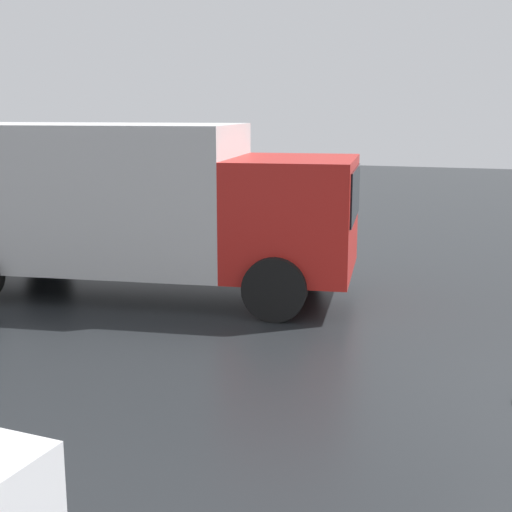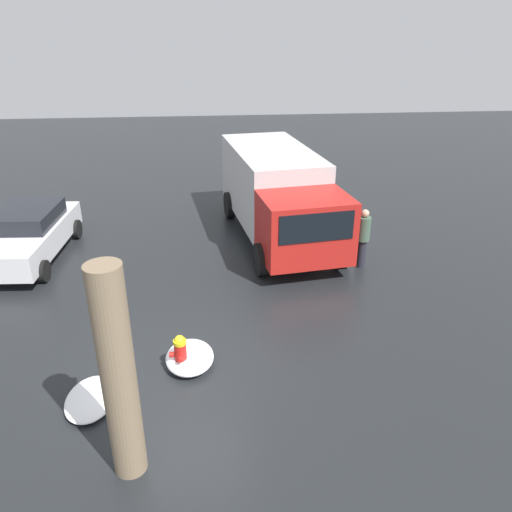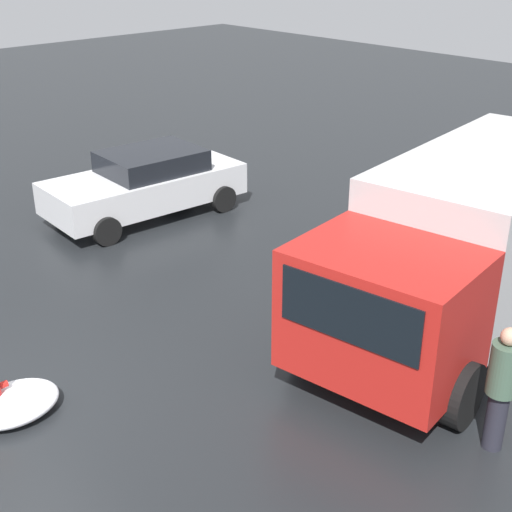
# 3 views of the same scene
# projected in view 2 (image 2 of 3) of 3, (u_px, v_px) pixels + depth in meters

# --- Properties ---
(ground_plane) EXTENTS (60.00, 60.00, 0.00)m
(ground_plane) POSITION_uv_depth(u_px,v_px,m) (182.00, 370.00, 9.89)
(ground_plane) COLOR black
(fire_hydrant) EXTENTS (0.44, 0.35, 0.82)m
(fire_hydrant) POSITION_uv_depth(u_px,v_px,m) (180.00, 353.00, 9.71)
(fire_hydrant) COLOR red
(fire_hydrant) RESTS_ON ground_plane
(tree_trunk) EXTENTS (0.76, 0.50, 3.50)m
(tree_trunk) POSITION_uv_depth(u_px,v_px,m) (118.00, 376.00, 7.00)
(tree_trunk) COLOR #7F6B51
(tree_trunk) RESTS_ON ground_plane
(delivery_truck) EXTENTS (7.09, 3.34, 2.65)m
(delivery_truck) POSITION_uv_depth(u_px,v_px,m) (278.00, 192.00, 15.56)
(delivery_truck) COLOR red
(delivery_truck) RESTS_ON ground_plane
(pedestrian) EXTENTS (0.37, 0.37, 1.70)m
(pedestrian) POSITION_uv_depth(u_px,v_px,m) (363.00, 236.00, 13.73)
(pedestrian) COLOR #23232D
(pedestrian) RESTS_ON ground_plane
(parked_car) EXTENTS (4.47, 2.27, 1.45)m
(parked_car) POSITION_uv_depth(u_px,v_px,m) (27.00, 234.00, 14.34)
(parked_car) COLOR silver
(parked_car) RESTS_ON ground_plane
(snow_pile_by_hydrant) EXTENTS (1.22, 0.96, 0.31)m
(snow_pile_by_hydrant) POSITION_uv_depth(u_px,v_px,m) (190.00, 357.00, 10.02)
(snow_pile_by_hydrant) COLOR white
(snow_pile_by_hydrant) RESTS_ON ground_plane
(snow_pile_curbside) EXTENTS (1.29, 0.89, 0.18)m
(snow_pile_curbside) POSITION_uv_depth(u_px,v_px,m) (91.00, 399.00, 9.01)
(snow_pile_curbside) COLOR white
(snow_pile_curbside) RESTS_ON ground_plane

